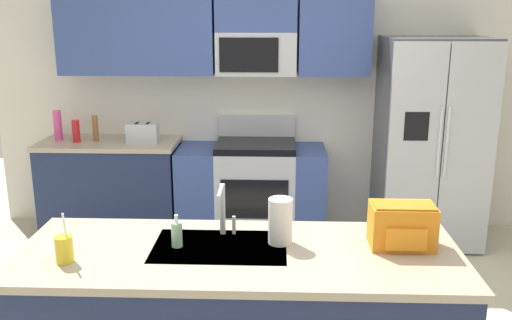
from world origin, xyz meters
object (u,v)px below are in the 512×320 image
(drink_cup_yellow, at_px, (64,249))
(soap_dispenser, at_px, (177,234))
(pepper_mill, at_px, (95,128))
(bottle_red, at_px, (76,131))
(sink_faucet, at_px, (223,206))
(backpack, at_px, (402,225))
(range_oven, at_px, (252,189))
(refrigerator, at_px, (430,143))
(bottle_pink, at_px, (58,125))
(paper_towel_roll, at_px, (280,221))
(toaster, at_px, (143,133))

(drink_cup_yellow, height_order, soap_dispenser, drink_cup_yellow)
(pepper_mill, xyz_separation_m, bottle_red, (-0.16, -0.06, -0.02))
(sink_faucet, distance_m, drink_cup_yellow, 0.81)
(soap_dispenser, height_order, backpack, backpack)
(range_oven, xyz_separation_m, soap_dispenser, (-0.27, -2.37, 0.53))
(refrigerator, height_order, bottle_red, refrigerator)
(bottle_pink, bearing_deg, pepper_mill, -3.65)
(sink_faucet, xyz_separation_m, drink_cup_yellow, (-0.73, -0.36, -0.10))
(bottle_red, distance_m, sink_faucet, 2.66)
(range_oven, bearing_deg, pepper_mill, -179.90)
(refrigerator, relative_size, sink_faucet, 6.56)
(range_oven, bearing_deg, soap_dispenser, -96.55)
(refrigerator, bearing_deg, pepper_mill, 178.69)
(paper_towel_roll, bearing_deg, range_oven, 96.26)
(pepper_mill, bearing_deg, bottle_red, -159.96)
(refrigerator, xyz_separation_m, soap_dispenser, (-1.87, -2.30, 0.04))
(pepper_mill, bearing_deg, sink_faucet, -57.88)
(sink_faucet, bearing_deg, drink_cup_yellow, -153.92)
(paper_towel_roll, bearing_deg, bottle_pink, 131.45)
(pepper_mill, relative_size, paper_towel_roll, 0.99)
(bottle_red, relative_size, drink_cup_yellow, 0.81)
(toaster, xyz_separation_m, bottle_red, (-0.61, -0.01, 0.01))
(bottle_pink, height_order, bottle_red, bottle_pink)
(bottle_pink, distance_m, soap_dispenser, 2.84)
(pepper_mill, height_order, bottle_red, pepper_mill)
(toaster, xyz_separation_m, sink_faucet, (0.94, -2.17, 0.08))
(refrigerator, distance_m, soap_dispenser, 2.97)
(refrigerator, relative_size, pepper_mill, 7.83)
(toaster, bearing_deg, drink_cup_yellow, -85.15)
(sink_faucet, xyz_separation_m, paper_towel_roll, (0.30, -0.08, -0.05))
(bottle_pink, relative_size, drink_cup_yellow, 1.10)
(paper_towel_roll, bearing_deg, refrigerator, 58.85)
(toaster, bearing_deg, range_oven, 3.04)
(bottle_red, xyz_separation_m, drink_cup_yellow, (0.83, -2.51, -0.03))
(bottle_red, bearing_deg, range_oven, 2.20)
(toaster, height_order, bottle_pink, bottle_pink)
(toaster, height_order, bottle_red, bottle_red)
(refrigerator, relative_size, drink_cup_yellow, 7.35)
(refrigerator, relative_size, bottle_pink, 6.67)
(pepper_mill, height_order, soap_dispenser, pepper_mill)
(bottle_pink, xyz_separation_m, sink_faucet, (1.75, -2.24, 0.03))
(bottle_red, height_order, backpack, backpack)
(drink_cup_yellow, bearing_deg, sink_faucet, 26.08)
(toaster, relative_size, sink_faucet, 0.99)
(sink_faucet, bearing_deg, range_oven, 88.73)
(range_oven, relative_size, soap_dispenser, 8.00)
(sink_faucet, distance_m, backpack, 0.93)
(bottle_red, bearing_deg, toaster, 0.85)
(bottle_red, xyz_separation_m, backpack, (2.47, -2.26, 0.01))
(bottle_pink, xyz_separation_m, backpack, (2.67, -2.35, -0.02))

